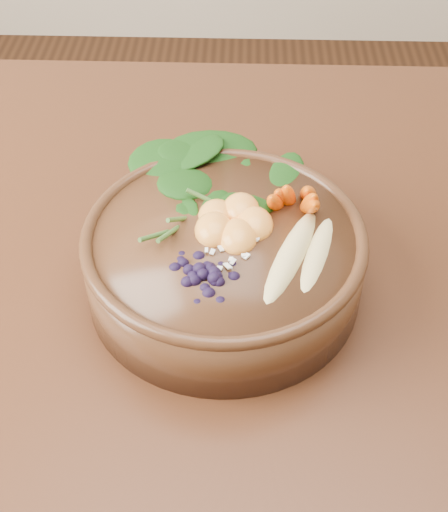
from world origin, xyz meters
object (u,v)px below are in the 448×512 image
(stoneware_bowl, at_px, (224,262))
(blueberry_pile, at_px, (202,260))
(carrot_cluster, at_px, (300,172))
(mandarin_cluster, at_px, (233,212))
(dining_table, at_px, (340,291))
(banana_halves, at_px, (305,244))
(kale_heap, at_px, (207,173))

(stoneware_bowl, bearing_deg, blueberry_pile, -108.01)
(carrot_cluster, relative_size, mandarin_cluster, 0.87)
(carrot_cluster, bearing_deg, stoneware_bowl, -123.69)
(dining_table, xyz_separation_m, blueberry_pile, (-0.18, -0.15, 0.20))
(dining_table, xyz_separation_m, carrot_cluster, (-0.07, -0.03, 0.22))
(carrot_cluster, height_order, banana_halves, carrot_cluster)
(dining_table, height_order, mandarin_cluster, mandarin_cluster)
(stoneware_bowl, bearing_deg, kale_heap, 106.00)
(carrot_cluster, bearing_deg, dining_table, 41.13)
(dining_table, xyz_separation_m, kale_heap, (-0.18, -0.01, 0.20))
(stoneware_bowl, height_order, banana_halves, banana_halves)
(kale_heap, xyz_separation_m, carrot_cluster, (0.11, -0.02, 0.02))
(mandarin_cluster, bearing_deg, kale_heap, 117.35)
(stoneware_bowl, height_order, carrot_cluster, carrot_cluster)
(stoneware_bowl, distance_m, blueberry_pile, 0.09)
(dining_table, bearing_deg, blueberry_pile, -139.77)
(banana_halves, height_order, mandarin_cluster, mandarin_cluster)
(dining_table, height_order, banana_halves, banana_halves)
(mandarin_cluster, bearing_deg, carrot_cluster, 29.33)
(stoneware_bowl, height_order, mandarin_cluster, mandarin_cluster)
(carrot_cluster, relative_size, banana_halves, 0.52)
(dining_table, relative_size, stoneware_bowl, 4.98)
(dining_table, distance_m, carrot_cluster, 0.24)
(carrot_cluster, xyz_separation_m, blueberry_pile, (-0.11, -0.12, -0.02))
(kale_heap, height_order, mandarin_cluster, kale_heap)
(dining_table, relative_size, carrot_cluster, 18.06)
(mandarin_cluster, xyz_separation_m, blueberry_pile, (-0.03, -0.08, 0.00))
(stoneware_bowl, xyz_separation_m, mandarin_cluster, (0.01, 0.02, 0.06))
(banana_halves, bearing_deg, mandarin_cluster, 170.25)
(carrot_cluster, xyz_separation_m, mandarin_cluster, (-0.08, -0.04, -0.03))
(stoneware_bowl, distance_m, mandarin_cluster, 0.06)
(stoneware_bowl, relative_size, carrot_cluster, 3.62)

